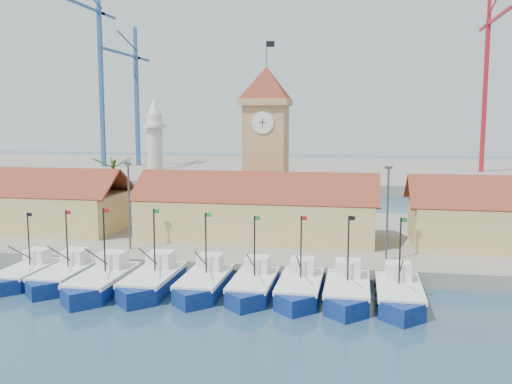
% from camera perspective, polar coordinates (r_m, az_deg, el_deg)
% --- Properties ---
extents(ground, '(400.00, 400.00, 0.00)m').
position_cam_1_polar(ground, '(46.68, -4.31, -11.36)').
color(ground, navy).
rests_on(ground, ground).
extents(quay, '(140.00, 32.00, 1.50)m').
position_cam_1_polar(quay, '(69.18, 0.72, -4.51)').
color(quay, gray).
rests_on(quay, ground).
extents(terminal, '(240.00, 80.00, 2.00)m').
position_cam_1_polar(terminal, '(153.80, 6.10, 2.09)').
color(terminal, gray).
rests_on(terminal, ground).
extents(boat_0, '(3.27, 8.95, 6.77)m').
position_cam_1_polar(boat_0, '(56.84, -22.07, -7.73)').
color(boat_0, navy).
rests_on(boat_0, ground).
extents(boat_1, '(3.44, 9.41, 7.12)m').
position_cam_1_polar(boat_1, '(54.82, -18.69, -8.08)').
color(boat_1, navy).
rests_on(boat_1, ground).
extents(boat_2, '(3.70, 10.13, 7.67)m').
position_cam_1_polar(boat_2, '(51.69, -15.24, -8.82)').
color(boat_2, navy).
rests_on(boat_2, ground).
extents(boat_3, '(3.66, 10.01, 7.58)m').
position_cam_1_polar(boat_3, '(50.94, -10.40, -8.93)').
color(boat_3, navy).
rests_on(boat_3, ground).
extents(boat_4, '(3.52, 9.65, 7.30)m').
position_cam_1_polar(boat_4, '(49.91, -5.26, -9.21)').
color(boat_4, navy).
rests_on(boat_4, ground).
extents(boat_5, '(3.44, 9.43, 7.13)m').
position_cam_1_polar(boat_5, '(49.05, -0.34, -9.50)').
color(boat_5, navy).
rests_on(boat_5, ground).
extents(boat_6, '(3.50, 9.58, 7.25)m').
position_cam_1_polar(boat_6, '(48.51, 4.37, -9.70)').
color(boat_6, navy).
rests_on(boat_6, ground).
extents(boat_7, '(3.60, 9.85, 7.46)m').
position_cam_1_polar(boat_7, '(47.96, 9.10, -9.95)').
color(boat_7, navy).
rests_on(boat_7, ground).
extents(boat_8, '(3.60, 9.86, 7.46)m').
position_cam_1_polar(boat_8, '(47.93, 14.14, -10.10)').
color(boat_8, navy).
rests_on(boat_8, ground).
extents(hall_left, '(31.20, 10.13, 7.61)m').
position_cam_1_polar(hall_left, '(77.03, -24.01, -1.48)').
color(hall_left, tan).
rests_on(hall_left, quay).
extents(hall_center, '(27.04, 10.13, 7.61)m').
position_cam_1_polar(hall_center, '(64.70, 0.13, -2.42)').
color(hall_center, tan).
rests_on(hall_center, quay).
extents(clock_tower, '(5.80, 5.80, 22.70)m').
position_cam_1_polar(clock_tower, '(69.74, 1.01, 4.88)').
color(clock_tower, tan).
rests_on(clock_tower, quay).
extents(minaret, '(3.00, 3.00, 16.30)m').
position_cam_1_polar(minaret, '(75.67, -10.04, 3.27)').
color(minaret, silver).
rests_on(minaret, quay).
extents(palm_tree, '(5.60, 5.03, 8.39)m').
position_cam_1_polar(palm_tree, '(76.05, -14.04, 0.54)').
color(palm_tree, brown).
rests_on(palm_tree, quay).
extents(lamp_posts, '(80.70, 0.25, 9.03)m').
position_cam_1_polar(lamp_posts, '(56.45, -0.81, -1.29)').
color(lamp_posts, '#3F3F44').
rests_on(lamp_posts, quay).
extents(crane_blue_far, '(1.00, 37.13, 48.91)m').
position_cam_1_polar(crane_blue_far, '(159.16, -15.58, 12.31)').
color(crane_blue_far, '#2C5286').
rests_on(crane_blue_far, terminal).
extents(crane_blue_near, '(1.00, 32.68, 37.71)m').
position_cam_1_polar(crane_blue_near, '(161.42, -12.07, 10.01)').
color(crane_blue_near, '#2C5286').
rests_on(crane_blue_near, terminal).
extents(crane_red_right, '(1.00, 31.02, 43.45)m').
position_cam_1_polar(crane_red_right, '(149.95, 22.10, 11.02)').
color(crane_red_right, '#AD1A23').
rests_on(crane_red_right, terminal).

